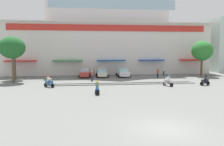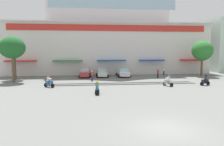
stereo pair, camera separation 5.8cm
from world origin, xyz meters
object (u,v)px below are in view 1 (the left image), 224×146
object	(u,v)px
scooter_rider_0	(97,89)
scooter_rider_3	(205,81)
plaza_tree_3	(202,51)
pedestrian_1	(92,75)
plaza_tree_2	(14,49)
parked_car_0	(85,73)
parked_car_1	(102,73)
pedestrian_2	(164,70)
plaza_tree_0	(12,48)
scooter_rider_5	(49,82)
parked_car_2	(123,73)
pedestrian_0	(158,73)
scooter_rider_1	(168,81)

from	to	relation	value
scooter_rider_0	scooter_rider_3	size ratio (longest dim) A/B	1.00
plaza_tree_3	scooter_rider_0	world-z (taller)	plaza_tree_3
pedestrian_1	plaza_tree_2	bearing A→B (deg)	165.35
parked_car_0	parked_car_1	size ratio (longest dim) A/B	1.05
pedestrian_2	pedestrian_1	bearing A→B (deg)	-156.27
plaza_tree_2	parked_car_0	xyz separation A→B (m)	(11.42, 1.73, -4.30)
plaza_tree_0	pedestrian_1	world-z (taller)	plaza_tree_0
scooter_rider_0	pedestrian_1	bearing A→B (deg)	91.10
plaza_tree_3	parked_car_0	bearing A→B (deg)	176.72
scooter_rider_3	pedestrian_1	bearing A→B (deg)	157.89
scooter_rider_0	pedestrian_1	xyz separation A→B (m)	(-0.21, 10.73, 0.31)
scooter_rider_3	scooter_rider_5	world-z (taller)	scooter_rider_5
plaza_tree_2	scooter_rider_0	xyz separation A→B (m)	(12.65, -13.98, -4.43)
parked_car_0	scooter_rider_5	size ratio (longest dim) A/B	2.83
parked_car_2	parked_car_1	bearing A→B (deg)	176.49
plaza_tree_2	pedestrian_2	bearing A→B (deg)	6.21
scooter_rider_3	scooter_rider_0	bearing A→B (deg)	-163.58
pedestrian_2	plaza_tree_3	bearing A→B (deg)	-20.40
plaza_tree_3	parked_car_1	size ratio (longest dim) A/B	1.50
plaza_tree_2	parked_car_2	size ratio (longest dim) A/B	1.47
parked_car_0	pedestrian_2	distance (m)	15.00
parked_car_1	pedestrian_0	distance (m)	9.87
plaza_tree_2	scooter_rider_1	distance (m)	24.86
parked_car_0	scooter_rider_1	world-z (taller)	scooter_rider_1
plaza_tree_0	scooter_rider_0	size ratio (longest dim) A/B	4.43
scooter_rider_0	pedestrian_2	bearing A→B (deg)	50.84
scooter_rider_3	pedestrian_1	size ratio (longest dim) A/B	0.94
pedestrian_1	scooter_rider_3	bearing A→B (deg)	-22.11
plaza_tree_2	parked_car_1	bearing A→B (deg)	6.67
plaza_tree_3	pedestrian_2	world-z (taller)	plaza_tree_3
scooter_rider_1	pedestrian_0	bearing A→B (deg)	80.50
plaza_tree_2	scooter_rider_1	world-z (taller)	plaza_tree_2
scooter_rider_1	parked_car_2	bearing A→B (deg)	111.00
scooter_rider_3	pedestrian_2	distance (m)	12.46
scooter_rider_1	scooter_rider_5	xyz separation A→B (m)	(-15.84, 1.08, 0.02)
plaza_tree_2	scooter_rider_3	xyz separation A→B (m)	(27.83, -9.50, -4.43)
scooter_rider_0	pedestrian_0	distance (m)	17.34
parked_car_1	scooter_rider_1	distance (m)	13.89
plaza_tree_0	parked_car_2	distance (m)	18.74
plaza_tree_0	scooter_rider_0	xyz separation A→B (m)	(12.03, -10.81, -4.56)
plaza_tree_2	scooter_rider_0	size ratio (longest dim) A/B	4.16
parked_car_2	pedestrian_1	distance (m)	7.47
plaza_tree_0	scooter_rider_3	bearing A→B (deg)	-13.11
parked_car_2	scooter_rider_3	xyz separation A→B (m)	(9.59, -10.96, -0.13)
parked_car_1	parked_car_2	distance (m)	3.83
scooter_rider_0	scooter_rider_1	xyz separation A→B (m)	(9.84, 4.36, 0.01)
scooter_rider_0	plaza_tree_3	bearing A→B (deg)	35.86
scooter_rider_1	pedestrian_0	world-z (taller)	pedestrian_0
plaza_tree_3	pedestrian_0	size ratio (longest dim) A/B	3.94
scooter_rider_3	plaza_tree_3	bearing A→B (deg)	64.10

